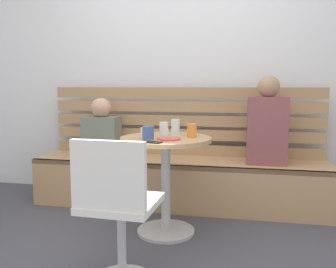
{
  "coord_description": "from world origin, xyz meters",
  "views": [
    {
      "loc": [
        0.56,
        -2.08,
        1.12
      ],
      "look_at": [
        0.01,
        0.66,
        0.75
      ],
      "focal_mm": 39.05,
      "sensor_mm": 36.0,
      "label": 1
    }
  ],
  "objects_px": {
    "white_chair": "(117,208)",
    "plate_small": "(169,139)",
    "person_adult": "(267,125)",
    "cup_glass_tall": "(175,127)",
    "person_child_left": "(101,131)",
    "cup_tumbler_orange": "(192,130)",
    "cup_mug_blue": "(148,133)",
    "cafe_table": "(166,166)",
    "cup_ceramic_white": "(146,132)",
    "phone_on_table": "(151,142)",
    "booth_bench": "(179,182)",
    "cup_water_clear": "(164,129)"
  },
  "relations": [
    {
      "from": "white_chair",
      "to": "plate_small",
      "type": "height_order",
      "value": "white_chair"
    },
    {
      "from": "person_adult",
      "to": "cup_glass_tall",
      "type": "distance_m",
      "value": 0.86
    },
    {
      "from": "person_child_left",
      "to": "person_adult",
      "type": "bearing_deg",
      "value": -1.91
    },
    {
      "from": "person_child_left",
      "to": "cup_tumbler_orange",
      "type": "xyz_separation_m",
      "value": [
        0.97,
        -0.63,
        0.11
      ]
    },
    {
      "from": "cup_glass_tall",
      "to": "cup_mug_blue",
      "type": "relative_size",
      "value": 1.26
    },
    {
      "from": "cafe_table",
      "to": "cup_tumbler_orange",
      "type": "distance_m",
      "value": 0.33
    },
    {
      "from": "white_chair",
      "to": "cup_ceramic_white",
      "type": "bearing_deg",
      "value": 93.47
    },
    {
      "from": "cup_mug_blue",
      "to": "plate_small",
      "type": "xyz_separation_m",
      "value": [
        0.15,
        0.01,
        -0.04
      ]
    },
    {
      "from": "cafe_table",
      "to": "person_child_left",
      "type": "xyz_separation_m",
      "value": [
        -0.78,
        0.68,
        0.17
      ]
    },
    {
      "from": "cup_mug_blue",
      "to": "phone_on_table",
      "type": "xyz_separation_m",
      "value": [
        0.06,
        -0.15,
        -0.04
      ]
    },
    {
      "from": "booth_bench",
      "to": "phone_on_table",
      "type": "relative_size",
      "value": 19.29
    },
    {
      "from": "cup_tumbler_orange",
      "to": "cup_ceramic_white",
      "type": "bearing_deg",
      "value": -169.61
    },
    {
      "from": "booth_bench",
      "to": "cup_water_clear",
      "type": "bearing_deg",
      "value": -91.0
    },
    {
      "from": "cafe_table",
      "to": "phone_on_table",
      "type": "relative_size",
      "value": 5.29
    },
    {
      "from": "cup_tumbler_orange",
      "to": "cup_ceramic_white",
      "type": "distance_m",
      "value": 0.34
    },
    {
      "from": "cup_tumbler_orange",
      "to": "phone_on_table",
      "type": "height_order",
      "value": "cup_tumbler_orange"
    },
    {
      "from": "cafe_table",
      "to": "person_adult",
      "type": "xyz_separation_m",
      "value": [
        0.77,
        0.63,
        0.27
      ]
    },
    {
      "from": "cup_water_clear",
      "to": "phone_on_table",
      "type": "height_order",
      "value": "cup_water_clear"
    },
    {
      "from": "cup_water_clear",
      "to": "cup_mug_blue",
      "type": "bearing_deg",
      "value": -119.01
    },
    {
      "from": "person_adult",
      "to": "cup_ceramic_white",
      "type": "height_order",
      "value": "person_adult"
    },
    {
      "from": "white_chair",
      "to": "cup_tumbler_orange",
      "type": "height_order",
      "value": "white_chair"
    },
    {
      "from": "person_adult",
      "to": "cup_tumbler_orange",
      "type": "height_order",
      "value": "person_adult"
    },
    {
      "from": "booth_bench",
      "to": "person_child_left",
      "type": "xyz_separation_m",
      "value": [
        -0.77,
        0.04,
        0.46
      ]
    },
    {
      "from": "white_chair",
      "to": "cup_glass_tall",
      "type": "distance_m",
      "value": 1.04
    },
    {
      "from": "white_chair",
      "to": "person_child_left",
      "type": "height_order",
      "value": "person_child_left"
    },
    {
      "from": "booth_bench",
      "to": "cafe_table",
      "type": "distance_m",
      "value": 0.71
    },
    {
      "from": "booth_bench",
      "to": "phone_on_table",
      "type": "distance_m",
      "value": 1.06
    },
    {
      "from": "booth_bench",
      "to": "cup_mug_blue",
      "type": "bearing_deg",
      "value": -97.02
    },
    {
      "from": "cafe_table",
      "to": "cup_glass_tall",
      "type": "bearing_deg",
      "value": 75.55
    },
    {
      "from": "person_adult",
      "to": "phone_on_table",
      "type": "distance_m",
      "value": 1.21
    },
    {
      "from": "white_chair",
      "to": "phone_on_table",
      "type": "relative_size",
      "value": 6.07
    },
    {
      "from": "person_adult",
      "to": "cup_glass_tall",
      "type": "bearing_deg",
      "value": -147.27
    },
    {
      "from": "cup_tumbler_orange",
      "to": "plate_small",
      "type": "height_order",
      "value": "cup_tumbler_orange"
    },
    {
      "from": "cup_mug_blue",
      "to": "cup_ceramic_white",
      "type": "bearing_deg",
      "value": 112.71
    },
    {
      "from": "cup_ceramic_white",
      "to": "cup_glass_tall",
      "type": "relative_size",
      "value": 0.67
    },
    {
      "from": "person_child_left",
      "to": "cup_glass_tall",
      "type": "xyz_separation_m",
      "value": [
        0.82,
        -0.52,
        0.12
      ]
    },
    {
      "from": "person_adult",
      "to": "person_child_left",
      "type": "distance_m",
      "value": 1.55
    },
    {
      "from": "white_chair",
      "to": "cup_water_clear",
      "type": "relative_size",
      "value": 7.73
    },
    {
      "from": "cafe_table",
      "to": "person_child_left",
      "type": "bearing_deg",
      "value": 138.83
    },
    {
      "from": "cup_water_clear",
      "to": "phone_on_table",
      "type": "relative_size",
      "value": 0.79
    },
    {
      "from": "cup_ceramic_white",
      "to": "phone_on_table",
      "type": "relative_size",
      "value": 0.57
    },
    {
      "from": "person_adult",
      "to": "phone_on_table",
      "type": "xyz_separation_m",
      "value": [
        -0.81,
        -0.9,
        -0.04
      ]
    },
    {
      "from": "booth_bench",
      "to": "cup_ceramic_white",
      "type": "bearing_deg",
      "value": -101.91
    },
    {
      "from": "cup_water_clear",
      "to": "cup_glass_tall",
      "type": "bearing_deg",
      "value": 64.26
    },
    {
      "from": "cup_tumbler_orange",
      "to": "cup_ceramic_white",
      "type": "relative_size",
      "value": 1.25
    },
    {
      "from": "person_adult",
      "to": "cup_water_clear",
      "type": "distance_m",
      "value": 0.99
    },
    {
      "from": "cup_mug_blue",
      "to": "cup_glass_tall",
      "type": "bearing_deg",
      "value": 62.49
    },
    {
      "from": "cup_ceramic_white",
      "to": "cup_glass_tall",
      "type": "xyz_separation_m",
      "value": [
        0.19,
        0.18,
        0.03
      ]
    },
    {
      "from": "white_chair",
      "to": "cup_mug_blue",
      "type": "height_order",
      "value": "white_chair"
    },
    {
      "from": "person_adult",
      "to": "white_chair",
      "type": "bearing_deg",
      "value": -121.02
    }
  ]
}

